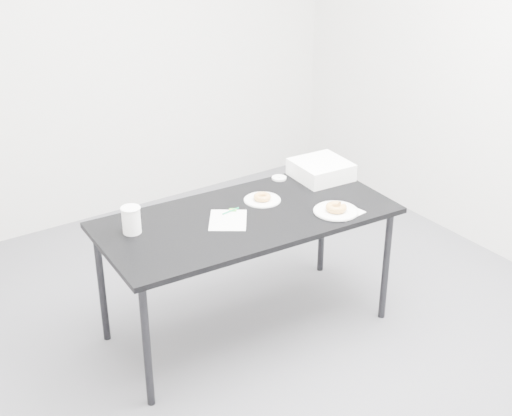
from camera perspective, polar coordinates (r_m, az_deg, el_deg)
floor at (r=4.07m, az=-0.71°, el=-10.92°), size 4.00×4.00×0.00m
wall_back at (r=5.16m, az=-13.43°, el=13.10°), size 4.00×0.02×2.70m
table at (r=3.86m, az=-0.74°, el=-1.31°), size 1.64×0.84×0.73m
scorecard at (r=3.78m, az=-2.26°, el=-0.97°), size 0.30×0.31×0.00m
logo_patch at (r=3.88m, az=-1.86°, el=-0.15°), size 0.05×0.05×0.00m
pen at (r=3.87m, az=-2.05°, el=-0.24°), size 0.11×0.02×0.01m
napkin at (r=3.89m, az=7.06°, el=-0.29°), size 0.19×0.19×0.00m
plate_near at (r=3.88m, az=6.42°, el=-0.25°), size 0.25×0.25×0.01m
donut_near at (r=3.87m, az=6.43°, el=0.05°), size 0.12×0.12×0.04m
plate_far at (r=4.00m, az=0.50°, el=0.65°), size 0.21×0.21×0.01m
donut_far at (r=3.99m, az=0.51°, el=0.89°), size 0.12×0.12×0.03m
coffee_cup at (r=3.68m, az=-9.94°, el=-0.95°), size 0.09×0.09×0.14m
cup_lid at (r=4.27m, az=1.86°, el=2.42°), size 0.09×0.09×0.01m
bakery_box at (r=4.29m, az=5.22°, el=3.08°), size 0.33×0.33×0.10m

